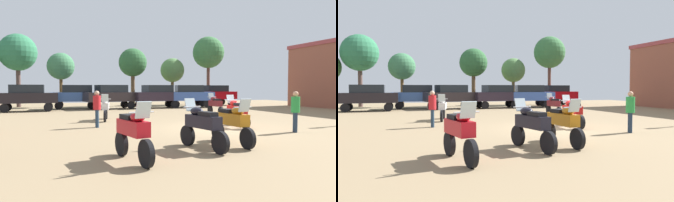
{
  "view_description": "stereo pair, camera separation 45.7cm",
  "coord_description": "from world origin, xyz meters",
  "views": [
    {
      "loc": [
        -6.69,
        -12.23,
        1.81
      ],
      "look_at": [
        -0.12,
        6.4,
        0.96
      ],
      "focal_mm": 33.5,
      "sensor_mm": 36.0,
      "label": 1
    },
    {
      "loc": [
        -6.26,
        -12.38,
        1.81
      ],
      "look_at": [
        -0.12,
        6.4,
        0.96
      ],
      "focal_mm": 33.5,
      "sensor_mm": 36.0,
      "label": 2
    }
  ],
  "objects": [
    {
      "name": "tree_5",
      "position": [
        -6.39,
        17.98,
        3.71
      ],
      "size": [
        2.44,
        2.44,
        4.95
      ],
      "color": "brown",
      "rests_on": "ground"
    },
    {
      "name": "car_4",
      "position": [
        4.46,
        13.68,
        1.19
      ],
      "size": [
        4.56,
        2.58,
        2.0
      ],
      "rotation": [
        0.0,
        0.0,
        1.38
      ],
      "color": "black",
      "rests_on": "ground"
    },
    {
      "name": "person_1",
      "position": [
        -5.04,
        2.0,
        0.98
      ],
      "size": [
        0.34,
        0.34,
        1.65
      ],
      "rotation": [
        0.0,
        0.0,
        1.57
      ],
      "color": "#21354B",
      "rests_on": "ground"
    },
    {
      "name": "car_1",
      "position": [
        -5.13,
        15.17,
        1.19
      ],
      "size": [
        4.38,
        2.0,
        2.0
      ],
      "rotation": [
        0.0,
        0.0,
        1.52
      ],
      "color": "black",
      "rests_on": "ground"
    },
    {
      "name": "car_2",
      "position": [
        -8.83,
        13.28,
        1.19
      ],
      "size": [
        4.31,
        1.82,
        2.0
      ],
      "rotation": [
        0.0,
        0.0,
        1.58
      ],
      "color": "black",
      "rests_on": "ground"
    },
    {
      "name": "motorcycle_7",
      "position": [
        -4.99,
        -4.9,
        0.74
      ],
      "size": [
        0.7,
        2.08,
        1.48
      ],
      "rotation": [
        0.0,
        0.0,
        3.33
      ],
      "color": "black",
      "rests_on": "ground"
    },
    {
      "name": "person_2",
      "position": [
        2.24,
        -2.18,
        0.97
      ],
      "size": [
        0.46,
        0.46,
        1.64
      ],
      "rotation": [
        0.0,
        0.0,
        1.07
      ],
      "color": "#1E2E42",
      "rests_on": "ground"
    },
    {
      "name": "motorcycle_3",
      "position": [
        -1.58,
        -3.76,
        0.74
      ],
      "size": [
        0.62,
        2.21,
        1.46
      ],
      "rotation": [
        0.0,
        0.0,
        3.22
      ],
      "color": "black",
      "rests_on": "ground"
    },
    {
      "name": "tree_4",
      "position": [
        0.28,
        17.87,
        4.2
      ],
      "size": [
        2.76,
        2.76,
        5.61
      ],
      "color": "brown",
      "rests_on": "ground"
    },
    {
      "name": "motorcycle_10",
      "position": [
        -4.25,
        4.9,
        0.73
      ],
      "size": [
        0.72,
        2.23,
        1.44
      ],
      "rotation": [
        0.0,
        0.0,
        2.95
      ],
      "color": "black",
      "rests_on": "ground"
    },
    {
      "name": "ground_plane",
      "position": [
        0.0,
        0.0,
        0.01
      ],
      "size": [
        44.0,
        52.0,
        0.02
      ],
      "color": "#8B7453"
    },
    {
      "name": "car_5",
      "position": [
        1.52,
        13.82,
        1.19
      ],
      "size": [
        4.51,
        2.38,
        2.0
      ],
      "rotation": [
        0.0,
        0.0,
        1.71
      ],
      "color": "black",
      "rests_on": "ground"
    },
    {
      "name": "motorcycle_2",
      "position": [
        0.94,
        0.06,
        0.73
      ],
      "size": [
        0.62,
        2.1,
        1.45
      ],
      "rotation": [
        0.0,
        0.0,
        -0.04
      ],
      "color": "black",
      "rests_on": "ground"
    },
    {
      "name": "car_3",
      "position": [
        -2.5,
        13.75,
        1.19
      ],
      "size": [
        4.57,
        2.62,
        2.0
      ],
      "rotation": [
        0.0,
        0.0,
        1.77
      ],
      "color": "black",
      "rests_on": "ground"
    },
    {
      "name": "motorcycle_6",
      "position": [
        -2.78,
        -4.11,
        0.74
      ],
      "size": [
        0.73,
        2.12,
        1.46
      ],
      "rotation": [
        0.0,
        0.0,
        0.21
      ],
      "color": "black",
      "rests_on": "ground"
    },
    {
      "name": "tree_7",
      "position": [
        4.69,
        18.65,
        3.58
      ],
      "size": [
        2.51,
        2.51,
        4.86
      ],
      "color": "brown",
      "rests_on": "ground"
    },
    {
      "name": "tree_3",
      "position": [
        8.56,
        18.04,
        5.51
      ],
      "size": [
        3.36,
        3.36,
        7.21
      ],
      "color": "brown",
      "rests_on": "ground"
    },
    {
      "name": "tree_6",
      "position": [
        -10.07,
        19.38,
        4.97
      ],
      "size": [
        3.37,
        3.37,
        6.68
      ],
      "color": "#503B37",
      "rests_on": "ground"
    },
    {
      "name": "motorcycle_9",
      "position": [
        2.83,
        5.66,
        0.72
      ],
      "size": [
        0.62,
        2.12,
        1.43
      ],
      "rotation": [
        0.0,
        0.0,
        -0.02
      ],
      "color": "black",
      "rests_on": "ground"
    },
    {
      "name": "car_6",
      "position": [
        7.99,
        15.55,
        1.19
      ],
      "size": [
        4.47,
        2.27,
        2.0
      ],
      "rotation": [
        0.0,
        0.0,
        1.68
      ],
      "color": "black",
      "rests_on": "ground"
    }
  ]
}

